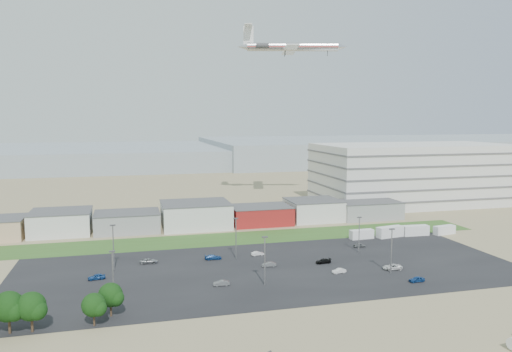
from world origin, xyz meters
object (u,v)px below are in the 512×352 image
object	(u,v)px
parked_car_7	(269,264)
box_trailer_a	(362,234)
parked_car_0	(392,267)
parked_car_4	(221,283)
parked_car_5	(97,277)
parked_car_12	(323,261)
airliner	(292,47)
parked_car_9	(149,261)
parked_car_6	(213,257)
parked_car_1	(339,271)
parked_car_8	(360,245)
parked_car_2	(417,279)
parked_car_11	(258,253)

from	to	relation	value
parked_car_7	box_trailer_a	bearing A→B (deg)	124.35
parked_car_0	box_trailer_a	bearing A→B (deg)	174.00
parked_car_4	parked_car_5	world-z (taller)	parked_car_5
box_trailer_a	parked_car_12	distance (m)	29.46
airliner	parked_car_4	size ratio (longest dim) A/B	12.93
box_trailer_a	parked_car_9	world-z (taller)	box_trailer_a
parked_car_6	parked_car_1	bearing A→B (deg)	-122.50
parked_car_12	box_trailer_a	bearing A→B (deg)	131.29
parked_car_6	parked_car_8	distance (m)	41.72
airliner	parked_car_5	world-z (taller)	airliner
box_trailer_a	parked_car_1	xyz separation A→B (m)	(-20.29, -29.11, -0.82)
box_trailer_a	parked_car_9	size ratio (longest dim) A/B	1.66
airliner	parked_car_1	size ratio (longest dim) A/B	13.59
parked_car_1	parked_car_12	bearing A→B (deg)	176.77
parked_car_1	parked_car_6	world-z (taller)	parked_car_6
parked_car_7	parked_car_4	bearing A→B (deg)	-47.95
parked_car_2	parked_car_11	xyz separation A→B (m)	(-28.48, 29.44, -0.06)
parked_car_2	parked_car_12	bearing A→B (deg)	-142.83
parked_car_5	parked_car_11	distance (m)	41.11
parked_car_1	parked_car_2	distance (m)	17.26
parked_car_5	parked_car_11	world-z (taller)	parked_car_5
parked_car_2	parked_car_12	distance (m)	23.46
parked_car_7	parked_car_11	world-z (taller)	parked_car_7
parked_car_9	parked_car_5	bearing A→B (deg)	133.26
parked_car_2	parked_car_4	world-z (taller)	parked_car_2
parked_car_9	parked_car_12	world-z (taller)	parked_car_9
parked_car_0	parked_car_5	distance (m)	68.61
parked_car_4	parked_car_5	size ratio (longest dim) A/B	0.92
parked_car_5	parked_car_8	distance (m)	70.46
parked_car_0	parked_car_6	distance (m)	44.31
parked_car_11	parked_car_8	bearing A→B (deg)	-93.73
parked_car_2	parked_car_8	size ratio (longest dim) A/B	1.03
parked_car_7	parked_car_11	distance (m)	10.26
parked_car_1	parked_car_2	xyz separation A→B (m)	(13.97, -10.15, 0.06)
airliner	parked_car_12	size ratio (longest dim) A/B	11.53
parked_car_1	parked_car_5	xyz separation A→B (m)	(-54.43, 9.43, 0.10)
parked_car_9	parked_car_12	size ratio (longest dim) A/B	1.12
parked_car_6	parked_car_8	bearing A→B (deg)	-85.33
parked_car_5	parked_car_7	size ratio (longest dim) A/B	1.11
box_trailer_a	parked_car_1	size ratio (longest dim) A/B	2.20
parked_car_1	parked_car_11	bearing A→B (deg)	-150.00
parked_car_4	parked_car_8	bearing A→B (deg)	119.95
parked_car_5	box_trailer_a	bearing A→B (deg)	97.62
parked_car_0	parked_car_1	xyz separation A→B (m)	(-13.44, 0.63, -0.09)
box_trailer_a	parked_car_1	world-z (taller)	box_trailer_a
airliner	parked_car_6	xyz separation A→B (m)	(-46.04, -73.99, -64.10)
parked_car_5	parked_car_2	bearing A→B (deg)	66.89
parked_car_0	parked_car_7	world-z (taller)	parked_car_0
parked_car_4	parked_car_9	world-z (taller)	parked_car_9
parked_car_7	parked_car_12	world-z (taller)	parked_car_12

